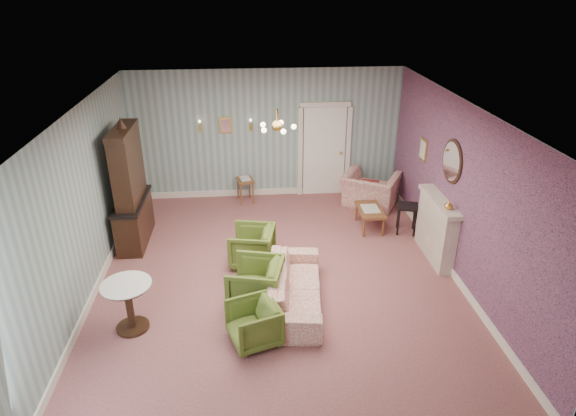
{
  "coord_description": "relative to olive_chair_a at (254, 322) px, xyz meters",
  "views": [
    {
      "loc": [
        -0.47,
        -7.06,
        4.67
      ],
      "look_at": [
        0.2,
        0.4,
        1.1
      ],
      "focal_mm": 30.52,
      "sensor_mm": 36.0,
      "label": 1
    }
  ],
  "objects": [
    {
      "name": "floor",
      "position": [
        0.46,
        1.61,
        -0.34
      ],
      "size": [
        7.0,
        7.0,
        0.0
      ],
      "primitive_type": "plane",
      "color": "#955756",
      "rests_on": "ground"
    },
    {
      "name": "ceiling",
      "position": [
        0.46,
        1.61,
        2.56
      ],
      "size": [
        7.0,
        7.0,
        0.0
      ],
      "primitive_type": "plane",
      "rotation": [
        3.14,
        0.0,
        0.0
      ],
      "color": "white",
      "rests_on": "ground"
    },
    {
      "name": "wall_back",
      "position": [
        0.46,
        5.11,
        1.11
      ],
      "size": [
        6.0,
        0.0,
        6.0
      ],
      "primitive_type": "plane",
      "rotation": [
        1.57,
        0.0,
        0.0
      ],
      "color": "gray",
      "rests_on": "ground"
    },
    {
      "name": "wall_front",
      "position": [
        0.46,
        -1.89,
        1.11
      ],
      "size": [
        6.0,
        0.0,
        6.0
      ],
      "primitive_type": "plane",
      "rotation": [
        -1.57,
        0.0,
        0.0
      ],
      "color": "gray",
      "rests_on": "ground"
    },
    {
      "name": "wall_left",
      "position": [
        -2.54,
        1.61,
        1.11
      ],
      "size": [
        0.0,
        7.0,
        7.0
      ],
      "primitive_type": "plane",
      "rotation": [
        1.57,
        0.0,
        1.57
      ],
      "color": "gray",
      "rests_on": "ground"
    },
    {
      "name": "wall_right",
      "position": [
        3.46,
        1.61,
        1.11
      ],
      "size": [
        0.0,
        7.0,
        7.0
      ],
      "primitive_type": "plane",
      "rotation": [
        1.57,
        0.0,
        -1.57
      ],
      "color": "gray",
      "rests_on": "ground"
    },
    {
      "name": "wall_right_floral",
      "position": [
        3.44,
        1.61,
        1.11
      ],
      "size": [
        0.0,
        7.0,
        7.0
      ],
      "primitive_type": "plane",
      "rotation": [
        1.57,
        0.0,
        -1.57
      ],
      "color": "#BE5F78",
      "rests_on": "ground"
    },
    {
      "name": "door",
      "position": [
        1.76,
        5.07,
        0.74
      ],
      "size": [
        1.12,
        0.12,
        2.16
      ],
      "primitive_type": null,
      "color": "white",
      "rests_on": "floor"
    },
    {
      "name": "olive_chair_a",
      "position": [
        0.0,
        0.0,
        0.0
      ],
      "size": [
        0.79,
        0.81,
        0.67
      ],
      "primitive_type": "imported",
      "rotation": [
        0.0,
        0.0,
        -1.24
      ],
      "color": "#556C26",
      "rests_on": "floor"
    },
    {
      "name": "olive_chair_b",
      "position": [
        0.05,
        0.89,
        0.07
      ],
      "size": [
        0.9,
        0.94,
        0.81
      ],
      "primitive_type": "imported",
      "rotation": [
        0.0,
        0.0,
        -1.81
      ],
      "color": "#556C26",
      "rests_on": "floor"
    },
    {
      "name": "olive_chair_c",
      "position": [
        0.03,
        2.08,
        0.04
      ],
      "size": [
        0.82,
        0.86,
        0.76
      ],
      "primitive_type": "imported",
      "rotation": [
        0.0,
        0.0,
        -1.76
      ],
      "color": "#556C26",
      "rests_on": "floor"
    },
    {
      "name": "sofa_chintz",
      "position": [
        0.66,
        0.84,
        0.06
      ],
      "size": [
        0.82,
        2.1,
        0.8
      ],
      "primitive_type": "imported",
      "rotation": [
        0.0,
        0.0,
        1.46
      ],
      "color": "#A84347",
      "rests_on": "floor"
    },
    {
      "name": "wingback_chair",
      "position": [
        2.69,
        4.3,
        0.16
      ],
      "size": [
        1.36,
        1.22,
        1.0
      ],
      "primitive_type": "imported",
      "rotation": [
        0.0,
        0.0,
        2.61
      ],
      "color": "#A84347",
      "rests_on": "floor"
    },
    {
      "name": "dresser",
      "position": [
        -2.19,
        3.1,
        0.86
      ],
      "size": [
        0.51,
        1.44,
        2.39
      ],
      "primitive_type": null,
      "rotation": [
        0.0,
        0.0,
        -0.01
      ],
      "color": "black",
      "rests_on": "floor"
    },
    {
      "name": "fireplace",
      "position": [
        3.32,
        2.01,
        0.24
      ],
      "size": [
        0.3,
        1.4,
        1.16
      ],
      "primitive_type": null,
      "color": "beige",
      "rests_on": "floor"
    },
    {
      "name": "mantel_vase",
      "position": [
        3.3,
        1.61,
        0.9
      ],
      "size": [
        0.15,
        0.15,
        0.15
      ],
      "primitive_type": "imported",
      "color": "gold",
      "rests_on": "fireplace"
    },
    {
      "name": "oval_mirror",
      "position": [
        3.42,
        2.01,
        1.51
      ],
      "size": [
        0.04,
        0.76,
        0.84
      ],
      "primitive_type": null,
      "color": "white",
      "rests_on": "wall_right"
    },
    {
      "name": "framed_print",
      "position": [
        3.43,
        3.36,
        1.26
      ],
      "size": [
        0.04,
        0.34,
        0.42
      ],
      "primitive_type": null,
      "color": "gold",
      "rests_on": "wall_right"
    },
    {
      "name": "coffee_table",
      "position": [
        2.42,
        3.22,
        -0.12
      ],
      "size": [
        0.48,
        0.86,
        0.44
      ],
      "primitive_type": null,
      "rotation": [
        0.0,
        0.0,
        -0.01
      ],
      "color": "brown",
      "rests_on": "floor"
    },
    {
      "name": "side_table_black",
      "position": [
        3.11,
        2.98,
        -0.04
      ],
      "size": [
        0.49,
        0.49,
        0.59
      ],
      "primitive_type": null,
      "rotation": [
        0.0,
        0.0,
        -0.27
      ],
      "color": "black",
      "rests_on": "floor"
    },
    {
      "name": "pedestal_table",
      "position": [
        -1.76,
        0.44,
        0.05
      ],
      "size": [
        0.8,
        0.8,
        0.78
      ],
      "primitive_type": null,
      "rotation": [
        0.0,
        0.0,
        -0.14
      ],
      "color": "black",
      "rests_on": "floor"
    },
    {
      "name": "nesting_table",
      "position": [
        -0.07,
        4.76,
        -0.04
      ],
      "size": [
        0.44,
        0.51,
        0.59
      ],
      "primitive_type": null,
      "rotation": [
        0.0,
        0.0,
        0.21
      ],
      "color": "brown",
      "rests_on": "floor"
    },
    {
      "name": "gilt_mirror_back",
      "position": [
        -0.44,
        5.07,
        1.36
      ],
      "size": [
        0.28,
        0.06,
        0.36
      ],
      "primitive_type": null,
      "color": "gold",
      "rests_on": "wall_back"
    },
    {
      "name": "sconce_left",
      "position": [
        -0.99,
        5.05,
        1.36
      ],
      "size": [
        0.16,
        0.12,
        0.3
      ],
      "primitive_type": null,
      "color": "gold",
      "rests_on": "wall_back"
    },
    {
      "name": "sconce_right",
      "position": [
        0.11,
        5.05,
        1.36
      ],
      "size": [
        0.16,
        0.12,
        0.3
      ],
      "primitive_type": null,
      "color": "gold",
      "rests_on": "wall_back"
    },
    {
      "name": "chandelier",
      "position": [
        0.46,
        1.61,
        2.29
      ],
      "size": [
        0.56,
        0.56,
        0.36
      ],
      "primitive_type": null,
      "color": "gold",
      "rests_on": "ceiling"
    },
    {
      "name": "burgundy_cushion",
      "position": [
        2.64,
        4.15,
        0.14
      ],
      "size": [
        0.41,
        0.28,
        0.39
      ],
      "primitive_type": "cube",
      "rotation": [
        0.17,
        0.0,
        -0.35
      ],
      "color": "maroon",
      "rests_on": "wingback_chair"
    }
  ]
}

